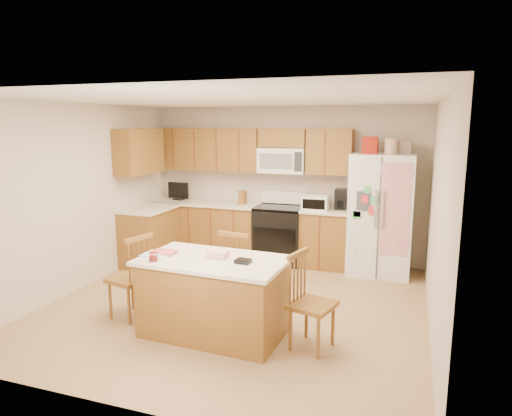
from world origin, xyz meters
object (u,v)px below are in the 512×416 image
at_px(refrigerator, 381,213).
at_px(windsor_chair_right, 310,304).
at_px(island, 214,296).
at_px(windsor_chair_left, 131,278).
at_px(stove, 280,233).
at_px(windsor_chair_back, 240,272).

relative_size(refrigerator, windsor_chair_right, 2.08).
bearing_deg(island, windsor_chair_right, 1.77).
distance_m(refrigerator, windsor_chair_left, 3.70).
xyz_separation_m(stove, windsor_chair_left, (-1.02, -2.66, -0.01)).
distance_m(stove, island, 2.75).
height_order(island, windsor_chair_left, windsor_chair_left).
bearing_deg(island, windsor_chair_back, 88.25).
distance_m(windsor_chair_back, windsor_chair_right, 1.22).
bearing_deg(windsor_chair_right, windsor_chair_left, 178.48).
xyz_separation_m(windsor_chair_back, windsor_chair_right, (1.01, -0.69, -0.00)).
bearing_deg(windsor_chair_right, stove, 111.84).
bearing_deg(stove, windsor_chair_back, -87.88).
height_order(stove, windsor_chair_right, stove).
bearing_deg(refrigerator, windsor_chair_left, -134.98).
relative_size(windsor_chair_left, windsor_chair_right, 1.01).
bearing_deg(refrigerator, windsor_chair_right, -100.32).
bearing_deg(windsor_chair_back, island, -91.75).
xyz_separation_m(island, windsor_chair_left, (-1.08, 0.09, 0.04)).
xyz_separation_m(refrigerator, windsor_chair_right, (-0.48, -2.65, -0.46)).
relative_size(island, windsor_chair_back, 1.60).
bearing_deg(island, stove, 91.10).
xyz_separation_m(stove, island, (0.05, -2.75, -0.05)).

